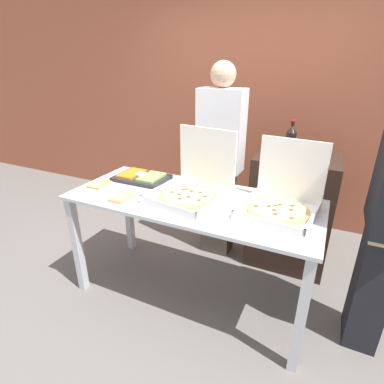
# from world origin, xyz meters

# --- Properties ---
(ground_plane) EXTENTS (16.00, 16.00, 0.00)m
(ground_plane) POSITION_xyz_m (0.00, 0.00, 0.00)
(ground_plane) COLOR slate
(brick_wall_behind) EXTENTS (10.00, 0.06, 2.80)m
(brick_wall_behind) POSITION_xyz_m (0.00, 1.70, 1.40)
(brick_wall_behind) COLOR #9E5138
(brick_wall_behind) RESTS_ON ground_plane
(buffet_table) EXTENTS (1.82, 0.78, 0.87)m
(buffet_table) POSITION_xyz_m (0.00, 0.00, 0.75)
(buffet_table) COLOR silver
(buffet_table) RESTS_ON ground_plane
(pizza_box_near_left) EXTENTS (0.56, 0.57, 0.48)m
(pizza_box_near_left) POSITION_xyz_m (-0.01, 0.03, 0.95)
(pizza_box_near_left) COLOR white
(pizza_box_near_left) RESTS_ON buffet_table
(pizza_box_far_right) EXTENTS (0.50, 0.52, 0.45)m
(pizza_box_far_right) POSITION_xyz_m (0.61, 0.07, 0.95)
(pizza_box_far_right) COLOR white
(pizza_box_far_right) RESTS_ON buffet_table
(paper_plate_front_left) EXTENTS (0.25, 0.25, 0.03)m
(paper_plate_front_left) POSITION_xyz_m (-0.45, -0.24, 0.88)
(paper_plate_front_left) COLOR white
(paper_plate_front_left) RESTS_ON buffet_table
(paper_plate_front_center) EXTENTS (0.21, 0.21, 0.03)m
(paper_plate_front_center) POSITION_xyz_m (-0.76, -0.11, 0.88)
(paper_plate_front_center) COLOR white
(paper_plate_front_center) RESTS_ON buffet_table
(veggie_tray) EXTENTS (0.44, 0.30, 0.05)m
(veggie_tray) POSITION_xyz_m (-0.55, 0.17, 0.89)
(veggie_tray) COLOR #28282D
(veggie_tray) RESTS_ON buffet_table
(sideboard_podium) EXTENTS (0.70, 0.60, 1.04)m
(sideboard_podium) POSITION_xyz_m (0.62, 0.86, 0.52)
(sideboard_podium) COLOR black
(sideboard_podium) RESTS_ON ground_plane
(soda_bottle) EXTENTS (0.08, 0.08, 0.31)m
(soda_bottle) POSITION_xyz_m (0.54, 0.77, 1.18)
(soda_bottle) COLOR black
(soda_bottle) RESTS_ON sideboard_podium
(soda_can_silver) EXTENTS (0.07, 0.07, 0.12)m
(soda_can_silver) POSITION_xyz_m (0.71, 0.68, 1.11)
(soda_can_silver) COLOR silver
(soda_can_silver) RESTS_ON sideboard_podium
(person_guest_plaid) EXTENTS (0.40, 0.22, 1.80)m
(person_guest_plaid) POSITION_xyz_m (-0.05, 0.70, 0.95)
(person_guest_plaid) COLOR #473D33
(person_guest_plaid) RESTS_ON ground_plane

